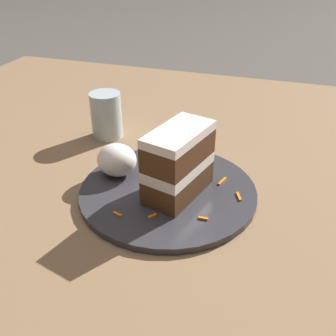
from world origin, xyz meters
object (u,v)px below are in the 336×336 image
(cake_slice, at_px, (178,163))
(orange_garnish, at_px, (178,157))
(plate, at_px, (168,191))
(cream_dollop, at_px, (117,160))
(drinking_glass, at_px, (107,118))

(cake_slice, relative_size, orange_garnish, 2.53)
(cake_slice, distance_m, orange_garnish, 0.12)
(orange_garnish, bearing_deg, plate, -82.28)
(cream_dollop, xyz_separation_m, orange_garnish, (0.08, 0.08, -0.03))
(cake_slice, distance_m, cream_dollop, 0.12)
(cake_slice, height_order, orange_garnish, cake_slice)
(cake_slice, distance_m, drinking_glass, 0.27)
(plate, bearing_deg, orange_garnish, 97.72)
(cream_dollop, bearing_deg, drinking_glass, 121.37)
(plate, height_order, drinking_glass, drinking_glass)
(orange_garnish, xyz_separation_m, drinking_glass, (-0.17, 0.06, 0.03))
(orange_garnish, relative_size, drinking_glass, 0.55)
(orange_garnish, bearing_deg, cream_dollop, -133.78)
(plate, distance_m, cake_slice, 0.06)
(plate, height_order, orange_garnish, orange_garnish)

